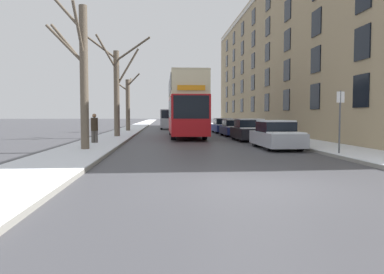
% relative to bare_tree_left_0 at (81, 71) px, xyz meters
% --- Properties ---
extents(ground_plane, '(320.00, 320.00, 0.00)m').
position_rel_bare_tree_left_0_xyz_m(ground_plane, '(5.89, -8.52, -3.65)').
color(ground_plane, '#424247').
extents(sidewalk_left, '(2.76, 130.00, 0.16)m').
position_rel_bare_tree_left_0_xyz_m(sidewalk_left, '(-0.00, 44.48, -3.57)').
color(sidewalk_left, gray).
rests_on(sidewalk_left, ground).
extents(sidewalk_right, '(2.76, 130.00, 0.16)m').
position_rel_bare_tree_left_0_xyz_m(sidewalk_right, '(11.79, 44.48, -3.57)').
color(sidewalk_right, gray).
rests_on(sidewalk_right, ground).
extents(terrace_facade_right, '(9.10, 49.64, 14.22)m').
position_rel_bare_tree_left_0_xyz_m(terrace_facade_right, '(17.67, 19.26, 3.46)').
color(terrace_facade_right, tan).
rests_on(terrace_facade_right, ground).
extents(bare_tree_left_0, '(2.18, 2.42, 7.64)m').
position_rel_bare_tree_left_0_xyz_m(bare_tree_left_0, '(0.00, 0.00, 0.00)').
color(bare_tree_left_0, brown).
rests_on(bare_tree_left_0, ground).
extents(bare_tree_left_1, '(4.34, 4.03, 7.21)m').
position_rel_bare_tree_left_0_xyz_m(bare_tree_left_1, '(0.33, 10.23, 0.08)').
color(bare_tree_left_1, brown).
rests_on(bare_tree_left_1, ground).
extents(bare_tree_left_2, '(2.70, 1.70, 5.78)m').
position_rel_bare_tree_left_0_xyz_m(bare_tree_left_2, '(0.19, 20.05, -0.82)').
color(bare_tree_left_2, brown).
rests_on(bare_tree_left_2, ground).
extents(double_decker_bus, '(2.50, 10.85, 4.61)m').
position_rel_bare_tree_left_0_xyz_m(double_decker_bus, '(5.39, 11.27, -1.05)').
color(double_decker_bus, red).
rests_on(double_decker_bus, ground).
extents(parked_car_0, '(1.75, 4.26, 1.43)m').
position_rel_bare_tree_left_0_xyz_m(parked_car_0, '(9.31, 1.11, -2.99)').
color(parked_car_0, '#9EA3AD').
rests_on(parked_car_0, ground).
extents(parked_car_1, '(1.90, 3.95, 1.45)m').
position_rel_bare_tree_left_0_xyz_m(parked_car_1, '(9.31, 6.93, -2.98)').
color(parked_car_1, black).
rests_on(parked_car_1, ground).
extents(parked_car_2, '(1.77, 4.02, 1.37)m').
position_rel_bare_tree_left_0_xyz_m(parked_car_2, '(9.31, 12.41, -3.02)').
color(parked_car_2, navy).
rests_on(parked_car_2, ground).
extents(parked_car_3, '(1.82, 4.45, 1.39)m').
position_rel_bare_tree_left_0_xyz_m(parked_car_3, '(9.31, 17.72, -3.01)').
color(parked_car_3, navy).
rests_on(parked_car_3, ground).
extents(oncoming_van, '(2.09, 4.92, 2.34)m').
position_rel_bare_tree_left_0_xyz_m(oncoming_van, '(4.37, 27.62, -2.39)').
color(oncoming_van, '#9EA3AD').
rests_on(oncoming_van, ground).
extents(pedestrian_left_sidewalk, '(0.38, 0.38, 1.77)m').
position_rel_bare_tree_left_0_xyz_m(pedestrian_left_sidewalk, '(-0.14, 3.79, -2.68)').
color(pedestrian_left_sidewalk, '#4C4742').
rests_on(pedestrian_left_sidewalk, ground).
extents(street_sign_post, '(0.32, 0.07, 2.66)m').
position_rel_bare_tree_left_0_xyz_m(street_sign_post, '(10.71, -2.76, -2.13)').
color(street_sign_post, '#4C4F54').
rests_on(street_sign_post, ground).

